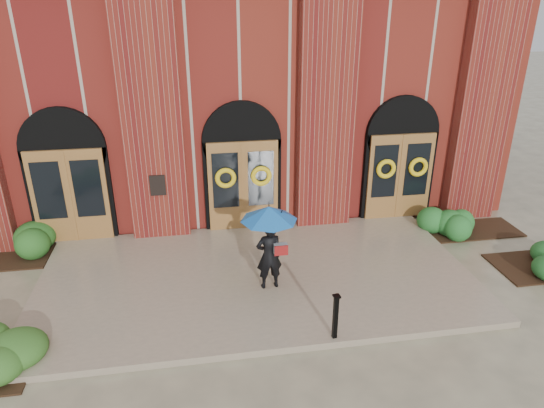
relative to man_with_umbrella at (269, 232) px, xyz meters
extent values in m
plane|color=tan|center=(-0.21, 0.40, -1.52)|extent=(90.00, 90.00, 0.00)
cube|color=gray|center=(-0.21, 0.55, -1.45)|extent=(10.00, 5.30, 0.15)
cube|color=maroon|center=(-0.21, 9.30, 1.98)|extent=(16.00, 12.00, 7.00)
cube|color=black|center=(-2.46, 2.87, 0.13)|extent=(0.40, 0.05, 0.55)
cube|color=maroon|center=(-2.46, 3.12, 1.98)|extent=(1.50, 0.45, 7.00)
cube|color=maroon|center=(2.04, 3.12, 1.98)|extent=(1.50, 0.45, 7.00)
cube|color=maroon|center=(6.54, 3.12, 1.98)|extent=(1.50, 0.45, 7.00)
cube|color=olive|center=(-4.71, 3.11, -0.12)|extent=(1.90, 0.10, 2.50)
cylinder|color=black|center=(-4.71, 3.25, 1.13)|extent=(2.10, 0.22, 2.10)
cube|color=olive|center=(-0.21, 3.11, -0.12)|extent=(1.90, 0.10, 2.50)
cylinder|color=black|center=(-0.21, 3.25, 1.13)|extent=(2.10, 0.22, 2.10)
cube|color=olive|center=(4.29, 3.11, -0.12)|extent=(1.90, 0.10, 2.50)
cylinder|color=black|center=(4.29, 3.25, 1.13)|extent=(2.10, 0.22, 2.10)
torus|color=yellow|center=(-0.69, 2.99, 0.18)|extent=(0.57, 0.13, 0.57)
torus|color=yellow|center=(0.27, 2.99, 0.18)|extent=(0.57, 0.13, 0.57)
torus|color=yellow|center=(3.81, 2.99, 0.18)|extent=(0.57, 0.13, 0.57)
torus|color=yellow|center=(4.77, 2.99, 0.18)|extent=(0.57, 0.13, 0.57)
imported|color=black|center=(0.00, 0.00, -0.58)|extent=(0.61, 0.43, 1.59)
cone|color=#1559A8|center=(0.00, 0.00, 0.43)|extent=(1.34, 1.34, 0.32)
cylinder|color=black|center=(0.05, -0.05, 0.01)|extent=(0.02, 0.02, 0.54)
cube|color=#999C9E|center=(0.23, -0.12, -0.37)|extent=(0.31, 0.18, 0.23)
cube|color=maroon|center=(0.23, -0.21, -0.37)|extent=(0.30, 0.05, 0.23)
cube|color=black|center=(0.94, -1.95, -0.92)|extent=(0.09, 0.09, 0.91)
cube|color=black|center=(0.94, -1.95, -0.44)|extent=(0.14, 0.14, 0.04)
ellipsoid|color=#215E24|center=(6.06, 2.12, -1.18)|extent=(2.65, 1.06, 0.68)
ellipsoid|color=#1E5422|center=(6.49, -0.01, -1.25)|extent=(1.51, 1.30, 0.53)
camera|label=1|loc=(-1.47, -9.16, 4.64)|focal=32.00mm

